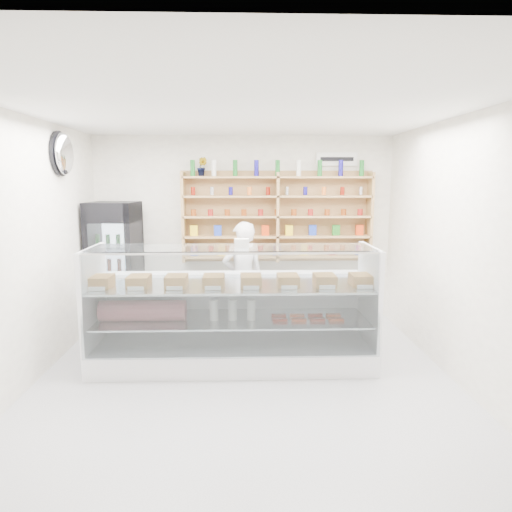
{
  "coord_description": "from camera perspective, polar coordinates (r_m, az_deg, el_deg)",
  "views": [
    {
      "loc": [
        -0.03,
        -4.48,
        2.13
      ],
      "look_at": [
        0.14,
        0.9,
        1.24
      ],
      "focal_mm": 32.0,
      "sensor_mm": 36.0,
      "label": 1
    }
  ],
  "objects": [
    {
      "name": "room",
      "position": [
        4.54,
        -1.37,
        0.15
      ],
      "size": [
        5.0,
        5.0,
        5.0
      ],
      "color": "#B4B5BA",
      "rests_on": "ground"
    },
    {
      "name": "display_counter",
      "position": [
        5.4,
        -2.89,
        -9.57
      ],
      "size": [
        3.21,
        0.96,
        1.4
      ],
      "color": "white",
      "rests_on": "floor"
    },
    {
      "name": "shop_worker",
      "position": [
        6.35,
        -1.65,
        -2.78
      ],
      "size": [
        0.66,
        0.53,
        1.58
      ],
      "primitive_type": "imported",
      "rotation": [
        0.0,
        0.0,
        3.43
      ],
      "color": "silver",
      "rests_on": "floor"
    },
    {
      "name": "drinks_cooler",
      "position": [
        6.85,
        -17.15,
        -1.19
      ],
      "size": [
        0.71,
        0.69,
        1.83
      ],
      "rotation": [
        0.0,
        0.0,
        -0.07
      ],
      "color": "black",
      "rests_on": "floor"
    },
    {
      "name": "wall_shelving",
      "position": [
        6.87,
        2.67,
        4.91
      ],
      "size": [
        2.84,
        0.28,
        1.33
      ],
      "color": "tan",
      "rests_on": "back_wall"
    },
    {
      "name": "potted_plant",
      "position": [
        6.85,
        -6.77,
        11.02
      ],
      "size": [
        0.18,
        0.16,
        0.27
      ],
      "primitive_type": "imported",
      "rotation": [
        0.0,
        0.0,
        -0.27
      ],
      "color": "#1E6626",
      "rests_on": "wall_shelving"
    },
    {
      "name": "security_mirror",
      "position": [
        6.08,
        -22.87,
        11.69
      ],
      "size": [
        0.15,
        0.5,
        0.5
      ],
      "primitive_type": "ellipsoid",
      "color": "silver",
      "rests_on": "left_wall"
    },
    {
      "name": "wall_sign",
      "position": [
        7.11,
        10.06,
        11.83
      ],
      "size": [
        0.62,
        0.03,
        0.2
      ],
      "primitive_type": "cube",
      "color": "white",
      "rests_on": "back_wall"
    }
  ]
}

